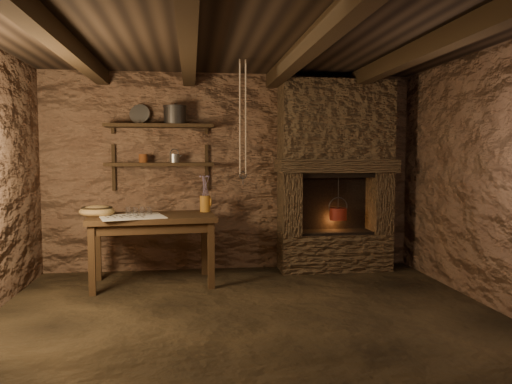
{
  "coord_description": "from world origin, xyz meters",
  "views": [
    {
      "loc": [
        -0.48,
        -4.13,
        1.41
      ],
      "look_at": [
        0.17,
        0.9,
        1.03
      ],
      "focal_mm": 35.0,
      "sensor_mm": 36.0,
      "label": 1
    }
  ],
  "objects": [
    {
      "name": "floor",
      "position": [
        0.0,
        0.0,
        0.0
      ],
      "size": [
        4.5,
        4.5,
        0.0
      ],
      "primitive_type": "plane",
      "color": "black",
      "rests_on": "ground"
    },
    {
      "name": "back_wall",
      "position": [
        0.0,
        2.0,
        1.2
      ],
      "size": [
        4.5,
        0.04,
        2.4
      ],
      "primitive_type": "cube",
      "color": "#513526",
      "rests_on": "floor"
    },
    {
      "name": "front_wall",
      "position": [
        0.0,
        -2.0,
        1.2
      ],
      "size": [
        4.5,
        0.04,
        2.4
      ],
      "primitive_type": "cube",
      "color": "#513526",
      "rests_on": "floor"
    },
    {
      "name": "right_wall",
      "position": [
        2.25,
        0.0,
        1.2
      ],
      "size": [
        0.04,
        4.0,
        2.4
      ],
      "primitive_type": "cube",
      "color": "#513526",
      "rests_on": "floor"
    },
    {
      "name": "ceiling",
      "position": [
        0.0,
        0.0,
        2.4
      ],
      "size": [
        4.5,
        4.0,
        0.04
      ],
      "primitive_type": "cube",
      "color": "black",
      "rests_on": "back_wall"
    },
    {
      "name": "beam_far_left",
      "position": [
        -1.5,
        0.0,
        2.31
      ],
      "size": [
        0.14,
        3.95,
        0.16
      ],
      "primitive_type": "cube",
      "color": "black",
      "rests_on": "ceiling"
    },
    {
      "name": "beam_mid_left",
      "position": [
        -0.5,
        0.0,
        2.31
      ],
      "size": [
        0.14,
        3.95,
        0.16
      ],
      "primitive_type": "cube",
      "color": "black",
      "rests_on": "ceiling"
    },
    {
      "name": "beam_mid_right",
      "position": [
        0.5,
        0.0,
        2.31
      ],
      "size": [
        0.14,
        3.95,
        0.16
      ],
      "primitive_type": "cube",
      "color": "black",
      "rests_on": "ceiling"
    },
    {
      "name": "beam_far_right",
      "position": [
        1.5,
        0.0,
        2.31
      ],
      "size": [
        0.14,
        3.95,
        0.16
      ],
      "primitive_type": "cube",
      "color": "black",
      "rests_on": "ceiling"
    },
    {
      "name": "shelf_lower",
      "position": [
        -0.85,
        1.84,
        1.3
      ],
      "size": [
        1.25,
        0.3,
        0.04
      ],
      "primitive_type": "cube",
      "color": "black",
      "rests_on": "back_wall"
    },
    {
      "name": "shelf_upper",
      "position": [
        -0.85,
        1.84,
        1.75
      ],
      "size": [
        1.25,
        0.3,
        0.04
      ],
      "primitive_type": "cube",
      "color": "black",
      "rests_on": "back_wall"
    },
    {
      "name": "hearth",
      "position": [
        1.25,
        1.77,
        1.23
      ],
      "size": [
        1.43,
        0.51,
        2.3
      ],
      "color": "#3E2D1F",
      "rests_on": "floor"
    },
    {
      "name": "work_table",
      "position": [
        -0.91,
        1.33,
        0.41
      ],
      "size": [
        1.39,
        0.88,
        0.76
      ],
      "rotation": [
        0.0,
        0.0,
        0.09
      ],
      "color": "#342112",
      "rests_on": "floor"
    },
    {
      "name": "linen_cloth",
      "position": [
        -1.1,
        1.17,
        0.77
      ],
      "size": [
        0.75,
        0.67,
        0.01
      ],
      "primitive_type": "cube",
      "rotation": [
        0.0,
        0.0,
        0.27
      ],
      "color": "white",
      "rests_on": "work_table"
    },
    {
      "name": "pewter_cutlery_row",
      "position": [
        -1.1,
        1.15,
        0.78
      ],
      "size": [
        0.57,
        0.34,
        0.01
      ],
      "primitive_type": null,
      "rotation": [
        0.0,
        0.0,
        0.27
      ],
      "color": "gray",
      "rests_on": "linen_cloth"
    },
    {
      "name": "drinking_glasses",
      "position": [
        -1.08,
        1.3,
        0.81
      ],
      "size": [
        0.21,
        0.06,
        0.08
      ],
      "primitive_type": null,
      "color": "silver",
      "rests_on": "linen_cloth"
    },
    {
      "name": "stoneware_jug",
      "position": [
        -0.33,
        1.57,
        0.94
      ],
      "size": [
        0.13,
        0.12,
        0.42
      ],
      "rotation": [
        0.0,
        0.0,
        -0.02
      ],
      "color": "#AC6C21",
      "rests_on": "work_table"
    },
    {
      "name": "wooden_bowl",
      "position": [
        -1.49,
        1.35,
        0.81
      ],
      "size": [
        0.4,
        0.4,
        0.13
      ],
      "primitive_type": "ellipsoid",
      "rotation": [
        0.0,
        0.0,
        -0.07
      ],
      "color": "olive",
      "rests_on": "work_table"
    },
    {
      "name": "iron_stockpot",
      "position": [
        -0.67,
        1.84,
        1.87
      ],
      "size": [
        0.3,
        0.3,
        0.19
      ],
      "primitive_type": "cylinder",
      "rotation": [
        0.0,
        0.0,
        0.19
      ],
      "color": "#2C2927",
      "rests_on": "shelf_upper"
    },
    {
      "name": "tin_pan",
      "position": [
        -1.08,
        1.94,
        1.89
      ],
      "size": [
        0.25,
        0.14,
        0.24
      ],
      "primitive_type": "cylinder",
      "rotation": [
        1.26,
        0.0,
        -0.16
      ],
      "color": "#A4A59F",
      "rests_on": "shelf_upper"
    },
    {
      "name": "small_kettle",
      "position": [
        -0.68,
        1.84,
        1.37
      ],
      "size": [
        0.17,
        0.14,
        0.16
      ],
      "primitive_type": null,
      "rotation": [
        0.0,
        0.0,
        -0.25
      ],
      "color": "#A4A59F",
      "rests_on": "shelf_lower"
    },
    {
      "name": "rusty_tin",
      "position": [
        -1.04,
        1.84,
        1.37
      ],
      "size": [
        0.13,
        0.13,
        0.1
      ],
      "primitive_type": "cylinder",
      "rotation": [
        0.0,
        0.0,
        -0.33
      ],
      "color": "#612D13",
      "rests_on": "shelf_lower"
    },
    {
      "name": "red_pot",
      "position": [
        1.28,
        1.72,
        0.7
      ],
      "size": [
        0.23,
        0.23,
        0.54
      ],
      "rotation": [
        0.0,
        0.0,
        0.08
      ],
      "color": "maroon",
      "rests_on": "hearth"
    },
    {
      "name": "hanging_ropes",
      "position": [
        0.05,
        1.05,
        1.8
      ],
      "size": [
        0.08,
        0.08,
        1.2
      ],
      "primitive_type": null,
      "color": "beige",
      "rests_on": "ceiling"
    }
  ]
}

